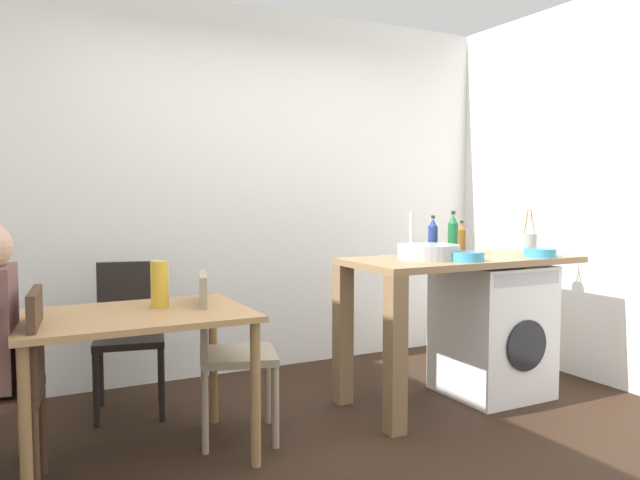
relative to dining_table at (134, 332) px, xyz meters
name	(u,v)px	position (x,y,z in m)	size (l,w,h in m)	color
ground_plane	(362,455)	(1.02, -0.45, -0.64)	(5.46, 5.46, 0.00)	black
wall_back	(240,190)	(1.02, 1.30, 0.71)	(4.60, 0.10, 2.70)	white
dining_table	(134,332)	(0.00, 0.00, 0.00)	(1.10, 0.76, 0.74)	tan
chair_person_seat	(10,381)	(-0.55, -0.11, -0.14)	(0.45, 0.45, 0.90)	#4C3323
chair_opposite	(224,346)	(0.48, 0.07, -0.14)	(0.50, 0.50, 0.90)	gray
chair_spare_by_wall	(129,328)	(0.12, 0.77, -0.14)	(0.47, 0.47, 0.90)	black
kitchen_counter	(435,284)	(1.82, -0.01, 0.12)	(1.50, 0.68, 0.92)	olive
washing_machine	(492,329)	(2.29, -0.01, -0.21)	(0.60, 0.61, 0.86)	white
sink_basin	(428,252)	(1.77, -0.01, 0.32)	(0.38, 0.38, 0.09)	#9EA0A5
tap	(411,235)	(1.77, 0.17, 0.42)	(0.02, 0.02, 0.28)	#B2B2B7
bottle_tall_green	(433,237)	(1.99, 0.24, 0.39)	(0.06, 0.06, 0.26)	navy
bottle_squat_brown	(453,235)	(2.08, 0.14, 0.41)	(0.07, 0.07, 0.29)	#19592D
bottle_clear_small	(462,238)	(2.21, 0.21, 0.38)	(0.06, 0.06, 0.22)	brown
mixing_bowl	(467,256)	(1.90, -0.21, 0.31)	(0.20, 0.20, 0.06)	teal
utensil_crock	(529,242)	(2.66, 0.04, 0.35)	(0.11, 0.11, 0.30)	gray
colander	(540,252)	(2.48, -0.23, 0.31)	(0.20, 0.20, 0.06)	teal
vase	(160,284)	(0.15, 0.10, 0.22)	(0.09, 0.09, 0.24)	gold
scissors	(466,258)	(1.98, -0.11, 0.28)	(0.15, 0.06, 0.01)	#B2B2B7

